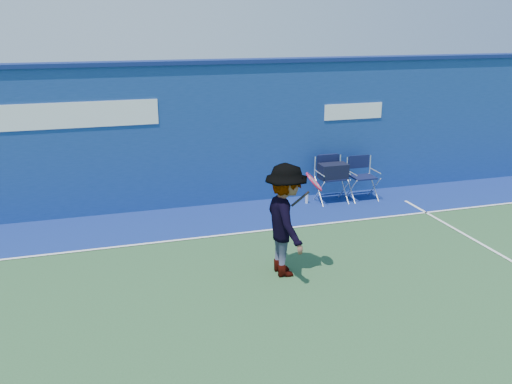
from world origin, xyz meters
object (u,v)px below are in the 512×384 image
object	(u,v)px
tennis_player	(286,220)
directors_chair_right	(362,186)
water_bottle	(307,198)
directors_chair_left	(332,183)

from	to	relation	value
tennis_player	directors_chair_right	bearing A→B (deg)	46.16
water_bottle	tennis_player	distance (m)	3.59
directors_chair_left	tennis_player	size ratio (longest dim) A/B	0.57
directors_chair_left	tennis_player	bearing A→B (deg)	-125.36
directors_chair_left	tennis_player	distance (m)	3.78
directors_chair_right	tennis_player	bearing A→B (deg)	-133.84
water_bottle	directors_chair_left	bearing A→B (deg)	-4.66
directors_chair_left	directors_chair_right	world-z (taller)	directors_chair_left
directors_chair_right	tennis_player	world-z (taller)	tennis_player
water_bottle	directors_chair_right	bearing A→B (deg)	-3.50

